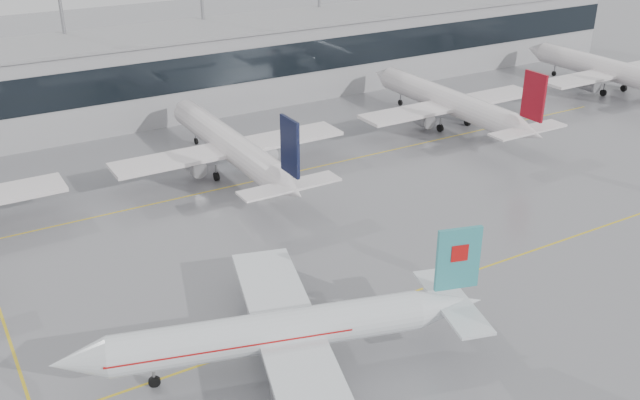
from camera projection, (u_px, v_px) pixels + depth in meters
ground at (389, 300)px, 63.17m from camera, size 320.00×320.00×0.00m
taxi_line_main at (389, 300)px, 63.17m from camera, size 120.00×0.25×0.01m
taxi_line_north at (245, 183)px, 86.55m from camera, size 120.00×0.25×0.01m
taxi_line_cross at (1, 316)px, 61.01m from camera, size 0.25×60.00×0.01m
terminal at (154, 75)px, 108.94m from camera, size 180.00×15.00×12.00m
terminal_glass at (170, 77)px, 102.42m from camera, size 180.00×0.20×5.00m
terminal_roof at (150, 34)px, 106.31m from camera, size 182.00×16.00×0.40m
light_masts at (136, 20)px, 110.50m from camera, size 156.40×1.00×22.60m
air_canada_jet at (287, 331)px, 53.67m from camera, size 32.66×25.83×10.05m
parked_jet_c at (231, 145)px, 87.85m from camera, size 29.64×36.96×11.72m
parked_jet_d at (450, 102)px, 104.00m from camera, size 29.64×36.96×11.72m
parked_jet_e at (611, 71)px, 120.16m from camera, size 29.64×36.96×11.72m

